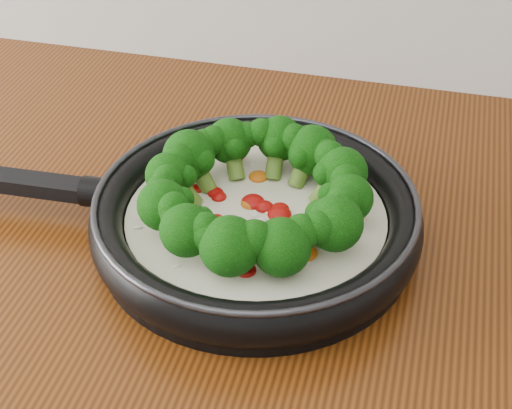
# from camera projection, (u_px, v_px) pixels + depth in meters

# --- Properties ---
(skillet) EXTENTS (0.56, 0.37, 0.10)m
(skillet) POSITION_uv_depth(u_px,v_px,m) (254.00, 211.00, 0.82)
(skillet) COLOR black
(skillet) RESTS_ON counter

